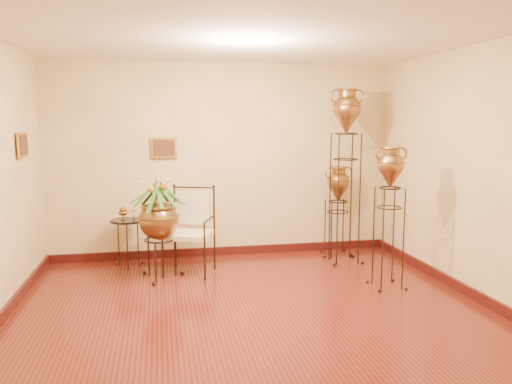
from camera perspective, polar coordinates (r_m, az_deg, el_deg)
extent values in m
plane|color=maroon|center=(5.18, 0.03, -14.22)|extent=(5.00, 5.00, 0.00)
cube|color=#3D0F0E|center=(7.49, -3.63, -6.72)|extent=(5.00, 0.04, 0.12)
cube|color=#3D0F0E|center=(6.11, 23.97, -10.83)|extent=(0.04, 5.00, 0.12)
cube|color=#C08838|center=(7.18, -10.48, 4.99)|extent=(0.36, 0.03, 0.29)
cube|color=#C08838|center=(6.35, -25.13, 4.90)|extent=(0.03, 0.36, 0.29)
cube|color=#F0E9B5|center=(6.53, -7.65, -4.88)|extent=(0.69, 0.66, 0.06)
cube|color=#F0E9B5|center=(6.46, -7.71, -2.12)|extent=(0.40, 0.17, 0.44)
cylinder|color=black|center=(7.00, -14.51, -3.15)|extent=(0.44, 0.44, 0.01)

